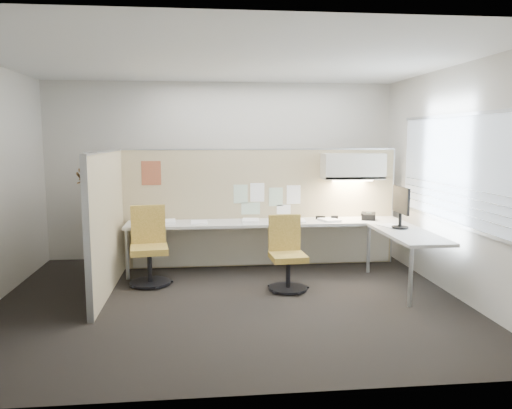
{
  "coord_description": "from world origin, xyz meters",
  "views": [
    {
      "loc": [
        -0.3,
        -5.78,
        1.94
      ],
      "look_at": [
        0.4,
        0.8,
        1.04
      ],
      "focal_mm": 35.0,
      "sensor_mm": 36.0,
      "label": 1
    }
  ],
  "objects": [
    {
      "name": "chair_left",
      "position": [
        -1.03,
        0.8,
        0.48
      ],
      "size": [
        0.54,
        0.55,
        1.02
      ],
      "rotation": [
        0.0,
        0.0,
        0.13
      ],
      "color": "black",
      "rests_on": "floor"
    },
    {
      "name": "paper_stack_1",
      "position": [
        -0.37,
        1.25,
        0.74
      ],
      "size": [
        0.24,
        0.3,
        0.02
      ],
      "primitive_type": "cube",
      "rotation": [
        0.0,
        0.0,
        0.02
      ],
      "color": "white",
      "rests_on": "desk"
    },
    {
      "name": "poster",
      "position": [
        -1.05,
        1.57,
        1.42
      ],
      "size": [
        0.28,
        0.0,
        0.35
      ],
      "primitive_type": "cube",
      "color": "#DE4E1C",
      "rests_on": "partition_back"
    },
    {
      "name": "ceiling",
      "position": [
        0.0,
        0.0,
        2.8
      ],
      "size": [
        5.5,
        4.5,
        0.01
      ],
      "primitive_type": "cube",
      "color": "white",
      "rests_on": "wall_back"
    },
    {
      "name": "monitor",
      "position": [
        2.3,
        0.52,
        1.05
      ],
      "size": [
        0.22,
        0.53,
        0.55
      ],
      "rotation": [
        0.0,
        0.0,
        1.56
      ],
      "color": "black",
      "rests_on": "desk"
    },
    {
      "name": "stapler",
      "position": [
        1.42,
        1.37,
        0.76
      ],
      "size": [
        0.15,
        0.08,
        0.05
      ],
      "primitive_type": "cube",
      "rotation": [
        0.0,
        0.0,
        -0.31
      ],
      "color": "black",
      "rests_on": "desk"
    },
    {
      "name": "partition_left",
      "position": [
        -1.5,
        0.5,
        0.88
      ],
      "size": [
        0.06,
        2.2,
        1.75
      ],
      "primitive_type": "cube",
      "color": "tan",
      "rests_on": "floor"
    },
    {
      "name": "wall_front",
      "position": [
        0.0,
        -2.25,
        1.4
      ],
      "size": [
        5.5,
        0.02,
        2.8
      ],
      "primitive_type": "cube",
      "color": "beige",
      "rests_on": "ground"
    },
    {
      "name": "paper_stack_4",
      "position": [
        1.51,
        1.21,
        0.74
      ],
      "size": [
        0.3,
        0.35,
        0.03
      ],
      "primitive_type": "cube",
      "rotation": [
        0.0,
        0.0,
        0.28
      ],
      "color": "white",
      "rests_on": "desk"
    },
    {
      "name": "floor",
      "position": [
        0.0,
        0.0,
        -0.01
      ],
      "size": [
        5.5,
        4.5,
        0.01
      ],
      "primitive_type": "cube",
      "color": "black",
      "rests_on": "ground"
    },
    {
      "name": "pinned_papers",
      "position": [
        0.63,
        1.57,
        1.03
      ],
      "size": [
        1.01,
        0.0,
        0.47
      ],
      "color": "#8CBF8C",
      "rests_on": "partition_back"
    },
    {
      "name": "coat_hook",
      "position": [
        -1.58,
        -0.26,
        1.41
      ],
      "size": [
        0.18,
        0.49,
        1.45
      ],
      "color": "silver",
      "rests_on": "partition_left"
    },
    {
      "name": "overhead_bin",
      "position": [
        1.9,
        1.39,
        1.51
      ],
      "size": [
        0.9,
        0.36,
        0.38
      ],
      "primitive_type": "cube",
      "color": "beige",
      "rests_on": "partition_back"
    },
    {
      "name": "paper_stack_2",
      "position": [
        0.37,
        1.25,
        0.75
      ],
      "size": [
        0.26,
        0.32,
        0.04
      ],
      "primitive_type": "cube",
      "rotation": [
        0.0,
        0.0,
        -0.1
      ],
      "color": "white",
      "rests_on": "desk"
    },
    {
      "name": "phone",
      "position": [
        2.11,
        1.25,
        0.78
      ],
      "size": [
        0.26,
        0.25,
        0.12
      ],
      "rotation": [
        0.0,
        0.0,
        -0.34
      ],
      "color": "black",
      "rests_on": "desk"
    },
    {
      "name": "tape_dispenser",
      "position": [
        1.62,
        1.3,
        0.76
      ],
      "size": [
        0.11,
        0.07,
        0.06
      ],
      "primitive_type": "cube",
      "rotation": [
        0.0,
        0.0,
        -0.14
      ],
      "color": "black",
      "rests_on": "desk"
    },
    {
      "name": "paper_stack_5",
      "position": [
        2.22,
        0.68,
        0.74
      ],
      "size": [
        0.31,
        0.36,
        0.02
      ],
      "primitive_type": "cube",
      "rotation": [
        0.0,
        0.0,
        0.32
      ],
      "color": "white",
      "rests_on": "desk"
    },
    {
      "name": "partition_back",
      "position": [
        0.55,
        1.6,
        0.88
      ],
      "size": [
        4.1,
        0.06,
        1.75
      ],
      "primitive_type": "cube",
      "color": "tan",
      "rests_on": "floor"
    },
    {
      "name": "window_pane",
      "position": [
        2.73,
        0.0,
        1.55
      ],
      "size": [
        0.01,
        2.8,
        1.3
      ],
      "primitive_type": "cube",
      "color": "#A3AFBD",
      "rests_on": "wall_right"
    },
    {
      "name": "paper_stack_0",
      "position": [
        -0.82,
        1.31,
        0.75
      ],
      "size": [
        0.25,
        0.31,
        0.03
      ],
      "primitive_type": "cube",
      "rotation": [
        0.0,
        0.0,
        0.05
      ],
      "color": "white",
      "rests_on": "desk"
    },
    {
      "name": "wall_right",
      "position": [
        2.75,
        0.0,
        1.4
      ],
      "size": [
        0.02,
        4.5,
        2.8
      ],
      "primitive_type": "cube",
      "color": "beige",
      "rests_on": "ground"
    },
    {
      "name": "task_light_strip",
      "position": [
        1.9,
        1.39,
        1.3
      ],
      "size": [
        0.6,
        0.06,
        0.02
      ],
      "primitive_type": "cube",
      "color": "#FFEABF",
      "rests_on": "overhead_bin"
    },
    {
      "name": "desk",
      "position": [
        0.93,
        1.13,
        0.6
      ],
      "size": [
        4.0,
        2.07,
        0.73
      ],
      "color": "beige",
      "rests_on": "floor"
    },
    {
      "name": "paper_stack_3",
      "position": [
        1.05,
        1.26,
        0.74
      ],
      "size": [
        0.25,
        0.31,
        0.01
      ],
      "primitive_type": "cube",
      "rotation": [
        0.0,
        0.0,
        -0.06
      ],
      "color": "white",
      "rests_on": "desk"
    },
    {
      "name": "chair_right",
      "position": [
        0.75,
        0.36,
        0.44
      ],
      "size": [
        0.49,
        0.5,
        0.93
      ],
      "rotation": [
        0.0,
        0.0,
        0.07
      ],
      "color": "black",
      "rests_on": "floor"
    },
    {
      "name": "wall_back",
      "position": [
        0.0,
        2.25,
        1.4
      ],
      "size": [
        5.5,
        0.02,
        2.8
      ],
      "primitive_type": "cube",
      "color": "beige",
      "rests_on": "ground"
    }
  ]
}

